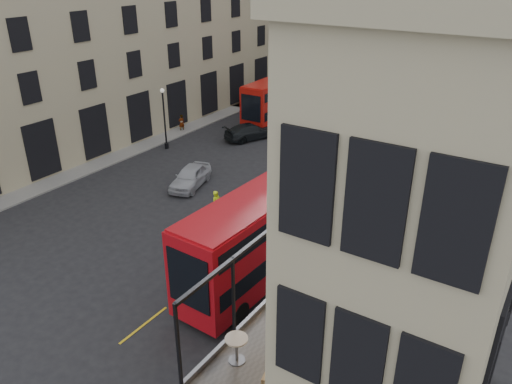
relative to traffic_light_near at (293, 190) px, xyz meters
The scene contains 31 objects.
ground 12.28m from the traffic_light_near, 85.24° to the right, with size 140.00×140.00×0.00m, color black.
host_building_main 17.11m from the traffic_light_near, 47.61° to the right, with size 7.26×11.40×15.10m.
host_frontage 14.15m from the traffic_light_near, 57.99° to the right, with size 3.00×11.00×4.50m, color tan.
cafe_floor 14.31m from the traffic_light_near, 57.99° to the right, with size 3.00×10.00×0.10m, color slate.
building_left 28.61m from the traffic_light_near, 162.87° to the left, with size 14.60×50.60×22.00m.
gateway 36.87m from the traffic_light_near, 96.34° to the left, with size 35.00×10.60×18.00m.
pavement_far 26.58m from the traffic_light_near, 100.89° to the left, with size 40.00×12.00×0.12m, color slate.
pavement_left 21.13m from the traffic_light_near, behind, with size 8.00×48.00×0.12m, color slate.
traffic_light_near is the anchor object (origin of this frame).
traffic_light_far 21.26m from the traffic_light_near, 131.19° to the left, with size 0.16×0.20×3.80m.
street_lamp_a 17.09m from the traffic_light_near, 159.44° to the left, with size 0.36×0.36×5.33m.
street_lamp_b 22.56m from the traffic_light_near, 102.80° to the left, with size 0.36×0.36×5.33m.
bus_near 5.33m from the traffic_light_near, 73.64° to the right, with size 3.29×12.38×4.90m.
bus_far 22.02m from the traffic_light_near, 122.44° to the left, with size 2.76×11.24×4.47m.
car_a 9.27m from the traffic_light_near, behind, with size 1.81×4.51×1.54m, color #A8A9B0.
car_b 8.65m from the traffic_light_near, 98.42° to the left, with size 1.49×4.28×1.41m, color #A61F0A.
car_c 16.60m from the traffic_light_near, 132.77° to the left, with size 2.04×5.02×1.46m, color black.
bicycle 6.91m from the traffic_light_near, 130.55° to the left, with size 0.65×1.86×0.98m, color gray.
cyclist 5.05m from the traffic_light_near, 157.41° to the right, with size 0.69×0.45×1.89m, color #DCFF1A.
pedestrian_a 27.67m from the traffic_light_near, 129.30° to the left, with size 0.80×0.63×1.65m, color gray.
pedestrian_b 17.34m from the traffic_light_near, 103.50° to the left, with size 1.24×0.71×1.92m, color gray.
pedestrian_c 24.31m from the traffic_light_near, 96.34° to the left, with size 1.08×0.45×1.84m, color gray.
pedestrian_d 16.97m from the traffic_light_near, 74.89° to the left, with size 0.92×0.60×1.88m, color gray.
pedestrian_e 20.82m from the traffic_light_near, 150.13° to the left, with size 0.61×0.40×1.66m, color gray.
cafe_table_near 16.93m from the traffic_light_near, 66.47° to the right, with size 0.68×0.68×0.85m.
cafe_table_mid 13.41m from the traffic_light_near, 59.60° to the right, with size 0.55×0.55×0.68m.
cafe_table_far 11.91m from the traffic_light_near, 56.01° to the right, with size 0.56×0.56×0.70m.
cafe_chair_a 17.78m from the traffic_light_near, 62.76° to the right, with size 0.50×0.50×0.85m.
cafe_chair_b 15.14m from the traffic_light_near, 54.55° to the right, with size 0.55×0.55×0.92m.
cafe_chair_c 15.23m from the traffic_light_near, 54.85° to the right, with size 0.47×0.47×0.78m.
cafe_chair_d 12.12m from the traffic_light_near, 43.18° to the right, with size 0.51×0.51×0.89m.
Camera 1 is at (12.22, -12.31, 15.37)m, focal length 35.00 mm.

